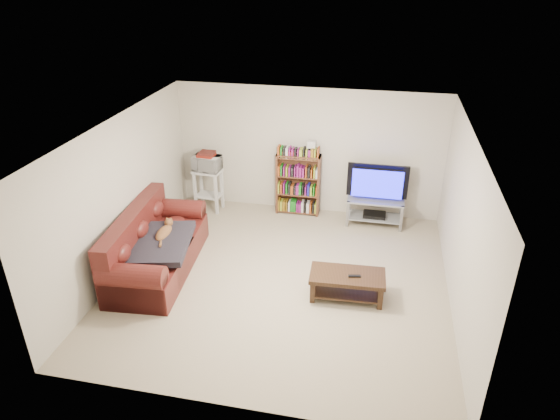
% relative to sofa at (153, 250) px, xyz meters
% --- Properties ---
extents(floor, '(5.00, 5.00, 0.00)m').
position_rel_sofa_xyz_m(floor, '(2.04, 0.09, -0.34)').
color(floor, tan).
rests_on(floor, ground).
extents(ceiling, '(5.00, 5.00, 0.00)m').
position_rel_sofa_xyz_m(ceiling, '(2.04, 0.09, 2.06)').
color(ceiling, white).
rests_on(ceiling, ground).
extents(wall_back, '(5.00, 0.00, 5.00)m').
position_rel_sofa_xyz_m(wall_back, '(2.04, 2.59, 0.86)').
color(wall_back, beige).
rests_on(wall_back, ground).
extents(wall_front, '(5.00, 0.00, 5.00)m').
position_rel_sofa_xyz_m(wall_front, '(2.04, -2.41, 0.86)').
color(wall_front, beige).
rests_on(wall_front, ground).
extents(wall_left, '(0.00, 5.00, 5.00)m').
position_rel_sofa_xyz_m(wall_left, '(-0.46, 0.09, 0.86)').
color(wall_left, beige).
rests_on(wall_left, ground).
extents(wall_right, '(0.00, 5.00, 5.00)m').
position_rel_sofa_xyz_m(wall_right, '(4.54, 0.09, 0.86)').
color(wall_right, beige).
rests_on(wall_right, ground).
extents(sofa, '(1.18, 2.37, 0.98)m').
position_rel_sofa_xyz_m(sofa, '(0.00, 0.00, 0.00)').
color(sofa, '#511814').
rests_on(sofa, floor).
extents(blanket, '(1.07, 1.28, 0.19)m').
position_rel_sofa_xyz_m(blanket, '(0.20, -0.14, 0.23)').
color(blanket, black).
rests_on(blanket, sofa).
extents(cat, '(0.30, 0.65, 0.19)m').
position_rel_sofa_xyz_m(cat, '(0.19, 0.07, 0.29)').
color(cat, brown).
rests_on(cat, sofa).
extents(coffee_table, '(1.10, 0.59, 0.39)m').
position_rel_sofa_xyz_m(coffee_table, '(3.06, -0.13, -0.07)').
color(coffee_table, black).
rests_on(coffee_table, floor).
extents(remote, '(0.18, 0.08, 0.02)m').
position_rel_sofa_xyz_m(remote, '(3.16, -0.17, 0.06)').
color(remote, black).
rests_on(remote, coffee_table).
extents(tv_stand, '(1.02, 0.46, 0.51)m').
position_rel_sofa_xyz_m(tv_stand, '(3.37, 2.22, 0.01)').
color(tv_stand, '#999EA3').
rests_on(tv_stand, floor).
extents(television, '(1.10, 0.15, 0.63)m').
position_rel_sofa_xyz_m(television, '(3.37, 2.22, 0.49)').
color(television, black).
rests_on(television, tv_stand).
extents(dvd_player, '(0.41, 0.29, 0.06)m').
position_rel_sofa_xyz_m(dvd_player, '(3.37, 2.22, -0.15)').
color(dvd_player, black).
rests_on(dvd_player, tv_stand).
extents(bookshelf, '(0.83, 0.27, 1.20)m').
position_rel_sofa_xyz_m(bookshelf, '(1.90, 2.39, 0.28)').
color(bookshelf, '#55301D').
rests_on(bookshelf, floor).
extents(shelf_clutter, '(0.61, 0.19, 0.28)m').
position_rel_sofa_xyz_m(shelf_clutter, '(2.00, 2.41, 0.96)').
color(shelf_clutter, silver).
rests_on(shelf_clutter, bookshelf).
extents(microwave_stand, '(0.55, 0.42, 0.83)m').
position_rel_sofa_xyz_m(microwave_stand, '(0.17, 2.18, 0.19)').
color(microwave_stand, silver).
rests_on(microwave_stand, floor).
extents(microwave, '(0.54, 0.39, 0.28)m').
position_rel_sofa_xyz_m(microwave, '(0.17, 2.18, 0.63)').
color(microwave, silver).
rests_on(microwave, microwave_stand).
extents(game_boxes, '(0.32, 0.29, 0.05)m').
position_rel_sofa_xyz_m(game_boxes, '(0.17, 2.18, 0.80)').
color(game_boxes, maroon).
rests_on(game_boxes, microwave).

